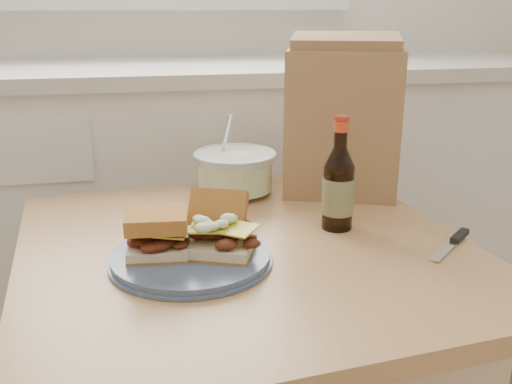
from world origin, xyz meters
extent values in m
cube|color=white|center=(0.00, 1.70, 0.45)|extent=(2.40, 0.60, 0.90)
cube|color=beige|center=(0.00, 1.70, 0.92)|extent=(2.50, 0.64, 0.04)
cube|color=tan|center=(0.08, 0.86, 0.67)|extent=(0.90, 0.90, 0.04)
cube|color=tan|center=(-0.32, 1.19, 0.32)|extent=(0.06, 0.06, 0.65)
cube|color=tan|center=(0.41, 1.26, 0.32)|extent=(0.06, 0.06, 0.65)
cylinder|color=#465571|center=(-0.03, 0.80, 0.69)|extent=(0.28, 0.28, 0.02)
cube|color=beige|center=(-0.08, 0.81, 0.71)|extent=(0.11, 0.10, 0.02)
cube|color=gold|center=(-0.08, 0.81, 0.74)|extent=(0.07, 0.07, 0.00)
cube|color=#A35F2B|center=(-0.08, 0.81, 0.76)|extent=(0.11, 0.10, 0.03)
cube|color=beige|center=(0.02, 0.79, 0.71)|extent=(0.14, 0.13, 0.02)
cube|color=gold|center=(0.02, 0.79, 0.75)|extent=(0.08, 0.08, 0.00)
cube|color=#A35F2B|center=(0.03, 0.86, 0.75)|extent=(0.12, 0.11, 0.09)
cone|color=silver|center=(0.11, 1.16, 0.73)|extent=(0.19, 0.19, 0.10)
cylinder|color=#EAEBCE|center=(0.11, 1.16, 0.73)|extent=(0.17, 0.17, 0.06)
torus|color=silver|center=(0.11, 1.16, 0.78)|extent=(0.19, 0.19, 0.01)
cylinder|color=silver|center=(0.10, 1.19, 0.81)|extent=(0.03, 0.08, 0.13)
cylinder|color=black|center=(0.28, 0.90, 0.75)|extent=(0.06, 0.06, 0.13)
cone|color=black|center=(0.28, 0.90, 0.83)|extent=(0.06, 0.06, 0.04)
cylinder|color=black|center=(0.28, 0.90, 0.88)|extent=(0.03, 0.03, 0.05)
cylinder|color=red|center=(0.28, 0.90, 0.89)|extent=(0.03, 0.03, 0.02)
cylinder|color=#B53321|center=(0.28, 0.90, 0.91)|extent=(0.03, 0.03, 0.01)
cylinder|color=#333F1F|center=(0.28, 0.90, 0.75)|extent=(0.06, 0.06, 0.07)
cube|color=silver|center=(0.43, 0.75, 0.69)|extent=(0.10, 0.09, 0.00)
cube|color=black|center=(0.49, 0.80, 0.69)|extent=(0.06, 0.06, 0.01)
cube|color=#A67B50|center=(0.36, 1.12, 0.85)|extent=(0.30, 0.25, 0.33)
camera|label=1|loc=(-0.10, -0.11, 1.11)|focal=40.00mm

